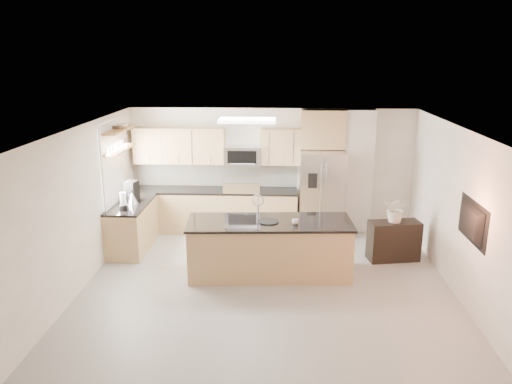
# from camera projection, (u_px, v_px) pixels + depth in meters

# --- Properties ---
(floor) EXTENTS (6.50, 6.50, 0.00)m
(floor) POSITION_uv_depth(u_px,v_px,m) (266.00, 295.00, 7.92)
(floor) COLOR #9C9A94
(floor) RESTS_ON ground
(ceiling) EXTENTS (6.00, 6.50, 0.02)m
(ceiling) POSITION_uv_depth(u_px,v_px,m) (267.00, 132.00, 7.22)
(ceiling) COLOR white
(ceiling) RESTS_ON wall_back
(wall_back) EXTENTS (6.00, 0.02, 2.60)m
(wall_back) POSITION_uv_depth(u_px,v_px,m) (271.00, 169.00, 10.69)
(wall_back) COLOR white
(wall_back) RESTS_ON floor
(wall_front) EXTENTS (6.00, 0.02, 2.60)m
(wall_front) POSITION_uv_depth(u_px,v_px,m) (256.00, 333.00, 4.44)
(wall_front) COLOR white
(wall_front) RESTS_ON floor
(wall_left) EXTENTS (0.02, 6.50, 2.60)m
(wall_left) POSITION_uv_depth(u_px,v_px,m) (73.00, 214.00, 7.71)
(wall_left) COLOR white
(wall_left) RESTS_ON floor
(wall_right) EXTENTS (0.02, 6.50, 2.60)m
(wall_right) POSITION_uv_depth(u_px,v_px,m) (468.00, 221.00, 7.42)
(wall_right) COLOR white
(wall_right) RESTS_ON floor
(back_counter) EXTENTS (3.55, 0.66, 1.44)m
(back_counter) POSITION_uv_depth(u_px,v_px,m) (214.00, 210.00, 10.67)
(back_counter) COLOR tan
(back_counter) RESTS_ON floor
(left_counter) EXTENTS (0.66, 1.50, 0.92)m
(left_counter) POSITION_uv_depth(u_px,v_px,m) (132.00, 226.00, 9.70)
(left_counter) COLOR tan
(left_counter) RESTS_ON floor
(range) EXTENTS (0.76, 0.64, 1.14)m
(range) POSITION_uv_depth(u_px,v_px,m) (243.00, 210.00, 10.63)
(range) COLOR black
(range) RESTS_ON floor
(upper_cabinets) EXTENTS (3.50, 0.33, 0.75)m
(upper_cabinets) POSITION_uv_depth(u_px,v_px,m) (209.00, 146.00, 10.46)
(upper_cabinets) COLOR tan
(upper_cabinets) RESTS_ON wall_back
(microwave) EXTENTS (0.76, 0.40, 0.40)m
(microwave) POSITION_uv_depth(u_px,v_px,m) (243.00, 156.00, 10.44)
(microwave) COLOR silver
(microwave) RESTS_ON upper_cabinets
(refrigerator) EXTENTS (0.92, 0.78, 1.78)m
(refrigerator) POSITION_uv_depth(u_px,v_px,m) (322.00, 193.00, 10.39)
(refrigerator) COLOR silver
(refrigerator) RESTS_ON floor
(partition_column) EXTENTS (0.60, 0.30, 2.60)m
(partition_column) POSITION_uv_depth(u_px,v_px,m) (358.00, 172.00, 10.46)
(partition_column) COLOR beige
(partition_column) RESTS_ON floor
(window) EXTENTS (0.04, 1.15, 1.65)m
(window) POSITION_uv_depth(u_px,v_px,m) (112.00, 166.00, 9.40)
(window) COLOR white
(window) RESTS_ON wall_left
(shelf_lower) EXTENTS (0.30, 1.20, 0.04)m
(shelf_lower) POSITION_uv_depth(u_px,v_px,m) (119.00, 149.00, 9.41)
(shelf_lower) COLOR olive
(shelf_lower) RESTS_ON wall_left
(shelf_upper) EXTENTS (0.30, 1.20, 0.04)m
(shelf_upper) POSITION_uv_depth(u_px,v_px,m) (118.00, 130.00, 9.31)
(shelf_upper) COLOR olive
(shelf_upper) RESTS_ON wall_left
(ceiling_fixture) EXTENTS (1.00, 0.50, 0.06)m
(ceiling_fixture) POSITION_uv_depth(u_px,v_px,m) (247.00, 120.00, 8.79)
(ceiling_fixture) COLOR white
(ceiling_fixture) RESTS_ON ceiling
(island) EXTENTS (2.84, 1.18, 1.39)m
(island) POSITION_uv_depth(u_px,v_px,m) (269.00, 248.00, 8.55)
(island) COLOR tan
(island) RESTS_ON floor
(credenza) EXTENTS (0.98, 0.55, 0.74)m
(credenza) POSITION_uv_depth(u_px,v_px,m) (394.00, 241.00, 9.18)
(credenza) COLOR black
(credenza) RESTS_ON floor
(cup) EXTENTS (0.13, 0.13, 0.09)m
(cup) POSITION_uv_depth(u_px,v_px,m) (295.00, 222.00, 8.28)
(cup) COLOR white
(cup) RESTS_ON island
(platter) EXTENTS (0.37, 0.37, 0.02)m
(platter) POSITION_uv_depth(u_px,v_px,m) (268.00, 221.00, 8.39)
(platter) COLOR black
(platter) RESTS_ON island
(blender) EXTENTS (0.14, 0.14, 0.33)m
(blender) POSITION_uv_depth(u_px,v_px,m) (123.00, 202.00, 9.13)
(blender) COLOR black
(blender) RESTS_ON left_counter
(kettle) EXTENTS (0.21, 0.21, 0.26)m
(kettle) POSITION_uv_depth(u_px,v_px,m) (132.00, 198.00, 9.52)
(kettle) COLOR silver
(kettle) RESTS_ON left_counter
(coffee_maker) EXTENTS (0.26, 0.29, 0.39)m
(coffee_maker) POSITION_uv_depth(u_px,v_px,m) (132.00, 191.00, 9.71)
(coffee_maker) COLOR black
(coffee_maker) RESTS_ON left_counter
(bowl) EXTENTS (0.50, 0.50, 0.10)m
(bowl) POSITION_uv_depth(u_px,v_px,m) (119.00, 126.00, 9.37)
(bowl) COLOR silver
(bowl) RESTS_ON shelf_upper
(flower_vase) EXTENTS (0.86, 0.82, 0.76)m
(flower_vase) POSITION_uv_depth(u_px,v_px,m) (397.00, 202.00, 8.97)
(flower_vase) COLOR beige
(flower_vase) RESTS_ON credenza
(television) EXTENTS (0.14, 1.08, 0.62)m
(television) POSITION_uv_depth(u_px,v_px,m) (467.00, 222.00, 7.22)
(television) COLOR black
(television) RESTS_ON wall_right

